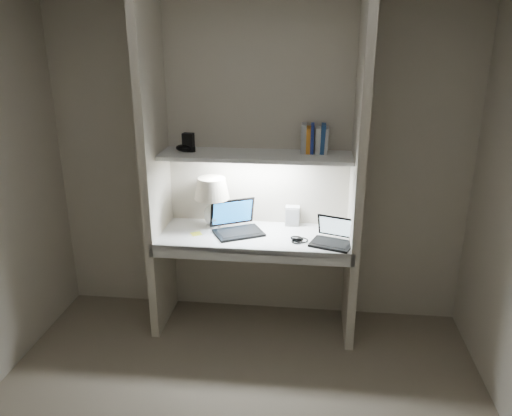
# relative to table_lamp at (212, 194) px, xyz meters

# --- Properties ---
(back_wall) EXTENTS (3.20, 0.01, 2.50)m
(back_wall) POSITION_rel_table_lamp_xyz_m (0.34, 0.16, 0.21)
(back_wall) COLOR beige
(back_wall) RESTS_ON floor
(alcove_panel_left) EXTENTS (0.06, 0.55, 2.50)m
(alcove_panel_left) POSITION_rel_table_lamp_xyz_m (-0.39, -0.12, 0.21)
(alcove_panel_left) COLOR beige
(alcove_panel_left) RESTS_ON floor
(alcove_panel_right) EXTENTS (0.06, 0.55, 2.50)m
(alcove_panel_right) POSITION_rel_table_lamp_xyz_m (1.07, -0.12, 0.21)
(alcove_panel_right) COLOR beige
(alcove_panel_right) RESTS_ON floor
(desk) EXTENTS (1.40, 0.55, 0.04)m
(desk) POSITION_rel_table_lamp_xyz_m (0.34, -0.12, -0.29)
(desk) COLOR white
(desk) RESTS_ON alcove_panel_left
(desk_apron) EXTENTS (1.46, 0.03, 0.10)m
(desk_apron) POSITION_rel_table_lamp_xyz_m (0.34, -0.38, -0.32)
(desk_apron) COLOR silver
(desk_apron) RESTS_ON desk
(shelf) EXTENTS (1.40, 0.36, 0.03)m
(shelf) POSITION_rel_table_lamp_xyz_m (0.34, -0.02, 0.31)
(shelf) COLOR silver
(shelf) RESTS_ON back_wall
(strip_light) EXTENTS (0.60, 0.04, 0.02)m
(strip_light) POSITION_rel_table_lamp_xyz_m (0.34, -0.02, 0.29)
(strip_light) COLOR white
(strip_light) RESTS_ON shelf
(table_lamp) EXTENTS (0.27, 0.27, 0.39)m
(table_lamp) POSITION_rel_table_lamp_xyz_m (0.00, 0.00, 0.00)
(table_lamp) COLOR white
(table_lamp) RESTS_ON desk
(laptop_main) EXTENTS (0.45, 0.43, 0.23)m
(laptop_main) POSITION_rel_table_lamp_xyz_m (0.20, -0.08, -0.21)
(laptop_main) COLOR black
(laptop_main) RESTS_ON desk
(laptop_netbook) EXTENTS (0.35, 0.33, 0.18)m
(laptop_netbook) POSITION_rel_table_lamp_xyz_m (0.92, -0.22, -0.22)
(laptop_netbook) COLOR black
(laptop_netbook) RESTS_ON desk
(speaker) EXTENTS (0.11, 0.08, 0.16)m
(speaker) POSITION_rel_table_lamp_xyz_m (0.61, 0.11, -0.19)
(speaker) COLOR silver
(speaker) RESTS_ON desk
(mouse) EXTENTS (0.12, 0.09, 0.04)m
(mouse) POSITION_rel_table_lamp_xyz_m (0.66, -0.21, -0.25)
(mouse) COLOR black
(mouse) RESTS_ON desk
(cable_coil) EXTENTS (0.10, 0.10, 0.01)m
(cable_coil) POSITION_rel_table_lamp_xyz_m (0.69, -0.20, -0.26)
(cable_coil) COLOR black
(cable_coil) RESTS_ON desk
(sticky_note) EXTENTS (0.10, 0.10, 0.00)m
(sticky_note) POSITION_rel_table_lamp_xyz_m (-0.10, -0.16, -0.26)
(sticky_note) COLOR yellow
(sticky_note) RESTS_ON desk
(book_row) EXTENTS (0.20, 0.14, 0.21)m
(book_row) POSITION_rel_table_lamp_xyz_m (0.76, 0.06, 0.43)
(book_row) COLOR #BABABA
(book_row) RESTS_ON shelf
(shelf_box) EXTENTS (0.09, 0.07, 0.14)m
(shelf_box) POSITION_rel_table_lamp_xyz_m (-0.16, -0.01, 0.40)
(shelf_box) COLOR black
(shelf_box) RESTS_ON shelf
(shelf_gadget) EXTENTS (0.14, 0.11, 0.05)m
(shelf_gadget) POSITION_rel_table_lamp_xyz_m (-0.20, -0.02, 0.36)
(shelf_gadget) COLOR black
(shelf_gadget) RESTS_ON shelf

